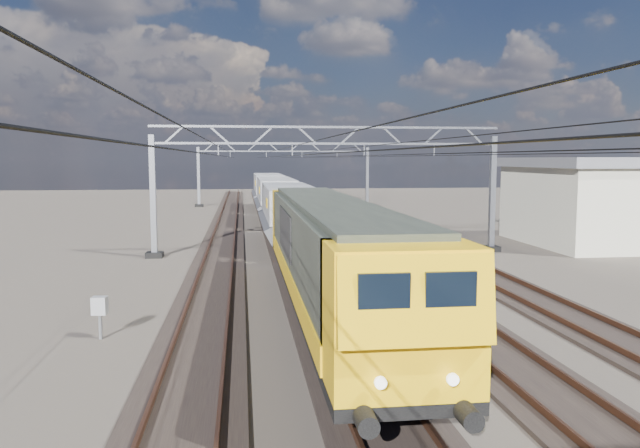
{
  "coord_description": "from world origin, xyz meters",
  "views": [
    {
      "loc": [
        -4.77,
        -30.2,
        5.33
      ],
      "look_at": [
        -1.29,
        -2.54,
        2.4
      ],
      "focal_mm": 35.0,
      "sensor_mm": 36.0,
      "label": 1
    }
  ],
  "objects": [
    {
      "name": "hopper_wagon_lead",
      "position": [
        -2.0,
        7.17,
        2.23
      ],
      "size": [
        3.38,
        13.0,
        3.25
      ],
      "color": "black",
      "rests_on": "ground"
    },
    {
      "name": "overhead_wires",
      "position": [
        0.0,
        8.0,
        5.75
      ],
      "size": [
        12.03,
        140.0,
        0.53
      ],
      "color": "black",
      "rests_on": "ground"
    },
    {
      "name": "catenary_gantry_mid",
      "position": [
        0.0,
        4.0,
        3.91
      ],
      "size": [
        19.9,
        0.9,
        7.11
      ],
      "color": "gray",
      "rests_on": "ground"
    },
    {
      "name": "catenary_gantry_far",
      "position": [
        0.0,
        40.0,
        3.91
      ],
      "size": [
        19.9,
        0.9,
        7.11
      ],
      "color": "gray",
      "rests_on": "ground"
    },
    {
      "name": "hopper_wagon_mid",
      "position": [
        -2.0,
        21.37,
        2.23
      ],
      "size": [
        3.38,
        13.0,
        3.25
      ],
      "color": "black",
      "rests_on": "ground"
    },
    {
      "name": "track_outer_west",
      "position": [
        -6.0,
        0.0,
        0.07
      ],
      "size": [
        2.6,
        140.0,
        0.3
      ],
      "color": "black",
      "rests_on": "ground"
    },
    {
      "name": "trackside_cabinet",
      "position": [
        -8.98,
        -11.51,
        0.97
      ],
      "size": [
        0.46,
        0.36,
        1.28
      ],
      "rotation": [
        0.0,
        0.0,
        -0.1
      ],
      "color": "gray",
      "rests_on": "ground"
    },
    {
      "name": "hopper_wagon_third",
      "position": [
        -2.0,
        35.57,
        2.23
      ],
      "size": [
        3.38,
        13.0,
        3.25
      ],
      "color": "black",
      "rests_on": "ground"
    },
    {
      "name": "ground",
      "position": [
        0.0,
        0.0,
        0.0
      ],
      "size": [
        160.0,
        160.0,
        0.0
      ],
      "primitive_type": "plane",
      "color": "black",
      "rests_on": "ground"
    },
    {
      "name": "track_inner_east",
      "position": [
        2.0,
        0.0,
        0.07
      ],
      "size": [
        2.6,
        140.0,
        0.3
      ],
      "color": "black",
      "rests_on": "ground"
    },
    {
      "name": "track_outer_east",
      "position": [
        6.0,
        0.0,
        0.07
      ],
      "size": [
        2.6,
        140.0,
        0.3
      ],
      "color": "black",
      "rests_on": "ground"
    },
    {
      "name": "track_loco",
      "position": [
        -2.0,
        0.0,
        0.07
      ],
      "size": [
        2.6,
        140.0,
        0.3
      ],
      "color": "black",
      "rests_on": "ground"
    },
    {
      "name": "locomotive",
      "position": [
        -2.0,
        -10.52,
        2.33
      ],
      "size": [
        2.76,
        21.1,
        3.62
      ],
      "color": "black",
      "rests_on": "ground"
    }
  ]
}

